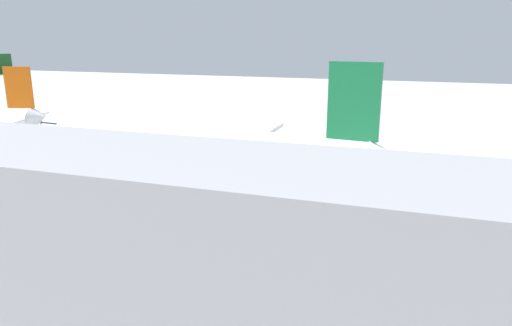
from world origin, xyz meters
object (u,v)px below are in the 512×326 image
at_px(service_truck_fuel, 250,220).
at_px(crew_loader_left, 275,183).
at_px(airliner_foreground, 192,145).
at_px(cargo_container_far, 146,201).
at_px(service_truck_baggage, 44,205).
at_px(cargo_container_near, 270,166).
at_px(crew_marshaller, 106,191).
at_px(crew_loader_right, 366,169).

distance_m(service_truck_fuel, crew_loader_left, 9.37).
distance_m(airliner_foreground, crew_loader_left, 9.73).
relative_size(service_truck_fuel, cargo_container_far, 2.72).
height_order(service_truck_fuel, crew_loader_left, service_truck_fuel).
distance_m(service_truck_baggage, cargo_container_far, 7.66).
bearing_deg(service_truck_baggage, airliner_foreground, -21.94).
bearing_deg(service_truck_baggage, cargo_container_far, -53.48).
relative_size(cargo_container_near, cargo_container_far, 0.85).
distance_m(airliner_foreground, cargo_container_near, 8.29).
bearing_deg(airliner_foreground, crew_marshaller, 155.89).
height_order(cargo_container_near, crew_loader_right, cargo_container_near).
distance_m(service_truck_baggage, crew_marshaller, 5.63).
xyz_separation_m(airliner_foreground, crew_marshaller, (-8.83, 3.95, -2.36)).
bearing_deg(service_truck_fuel, service_truck_baggage, 99.78).
height_order(crew_marshaller, crew_loader_left, crew_loader_left).
xyz_separation_m(service_truck_fuel, service_truck_baggage, (-2.72, 15.80, 0.22)).
relative_size(service_truck_fuel, cargo_container_near, 3.20).
height_order(service_truck_baggage, crew_marshaller, service_truck_baggage).
bearing_deg(crew_loader_right, cargo_container_near, 100.22).
bearing_deg(crew_marshaller, service_truck_fuel, -100.56).
distance_m(service_truck_fuel, service_truck_baggage, 16.04).
height_order(service_truck_fuel, crew_loader_right, service_truck_fuel).
xyz_separation_m(crew_marshaller, crew_loader_right, (14.13, -20.50, 0.02)).
relative_size(airliner_foreground, cargo_container_far, 17.01).
bearing_deg(cargo_container_near, service_truck_fuel, -168.57).
distance_m(cargo_container_near, crew_loader_left, 6.10).
relative_size(crew_loader_left, crew_loader_right, 0.99).
relative_size(service_truck_baggage, cargo_container_far, 2.39).
bearing_deg(crew_marshaller, crew_loader_right, -55.42).
bearing_deg(cargo_container_near, crew_loader_right, -79.78).
xyz_separation_m(service_truck_fuel, crew_loader_right, (16.75, -6.45, -0.13)).
relative_size(service_truck_fuel, crew_loader_left, 3.82).
relative_size(service_truck_baggage, crew_loader_left, 3.36).
height_order(crew_marshaller, crew_loader_right, crew_loader_right).
distance_m(airliner_foreground, cargo_container_far, 9.94).
bearing_deg(crew_loader_right, cargo_container_far, 132.81).
height_order(service_truck_fuel, cargo_container_near, service_truck_fuel).
relative_size(airliner_foreground, crew_loader_right, 23.72).
bearing_deg(service_truck_fuel, airliner_foreground, 41.42).
relative_size(service_truck_fuel, service_truck_baggage, 1.14).
height_order(cargo_container_near, cargo_container_far, cargo_container_near).
xyz_separation_m(airliner_foreground, crew_loader_left, (-2.12, -9.20, -2.36)).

